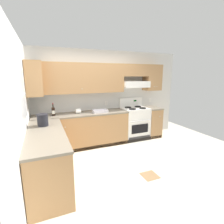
# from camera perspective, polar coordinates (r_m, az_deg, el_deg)

# --- Properties ---
(ground_plane) EXTENTS (7.04, 7.04, 0.00)m
(ground_plane) POSITION_cam_1_polar(r_m,az_deg,el_deg) (3.77, -0.02, -17.58)
(ground_plane) COLOR beige
(floor_accent_tile) EXTENTS (0.30, 0.30, 0.01)m
(floor_accent_tile) POSITION_cam_1_polar(r_m,az_deg,el_deg) (3.53, 12.57, -20.08)
(floor_accent_tile) COLOR olive
(floor_accent_tile) RESTS_ON ground_plane
(wall_back) EXTENTS (4.68, 0.57, 2.55)m
(wall_back) POSITION_cam_1_polar(r_m,az_deg,el_deg) (4.85, -2.67, 7.56)
(wall_back) COLOR silver
(wall_back) RESTS_ON ground_plane
(wall_left) EXTENTS (0.47, 4.00, 2.55)m
(wall_left) POSITION_cam_1_polar(r_m,az_deg,el_deg) (3.31, -28.10, 1.56)
(wall_left) COLOR silver
(wall_left) RESTS_ON ground_plane
(counter_back_run) EXTENTS (3.60, 0.65, 0.91)m
(counter_back_run) POSITION_cam_1_polar(r_m,az_deg,el_deg) (4.66, -6.02, -5.60)
(counter_back_run) COLOR #A87A4C
(counter_back_run) RESTS_ON ground_plane
(counter_left_run) EXTENTS (0.63, 1.91, 0.91)m
(counter_left_run) POSITION_cam_1_polar(r_m,az_deg,el_deg) (3.33, -20.76, -13.85)
(counter_left_run) COLOR #A87A4C
(counter_left_run) RESTS_ON ground_plane
(stove) EXTENTS (0.76, 0.62, 1.20)m
(stove) POSITION_cam_1_polar(r_m,az_deg,el_deg) (5.15, 7.65, -3.60)
(stove) COLOR white
(stove) RESTS_ON ground_plane
(wine_bottle) EXTENTS (0.08, 0.08, 0.31)m
(wine_bottle) POSITION_cam_1_polar(r_m,az_deg,el_deg) (4.34, -19.10, 0.38)
(wine_bottle) COLOR black
(wine_bottle) RESTS_ON counter_back_run
(bowl) EXTENTS (0.38, 0.25, 0.06)m
(bowl) POSITION_cam_1_polar(r_m,az_deg,el_deg) (4.54, -4.03, 0.21)
(bowl) COLOR silver
(bowl) RESTS_ON counter_back_run
(bucket) EXTENTS (0.21, 0.21, 0.23)m
(bucket) POSITION_cam_1_polar(r_m,az_deg,el_deg) (3.54, -22.24, -2.41)
(bucket) COLOR black
(bucket) RESTS_ON counter_left_run
(paper_towel_roll) EXTENTS (0.13, 0.12, 0.12)m
(paper_towel_roll) POSITION_cam_1_polar(r_m,az_deg,el_deg) (4.46, -11.29, 0.32)
(paper_towel_roll) COLOR white
(paper_towel_roll) RESTS_ON counter_back_run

